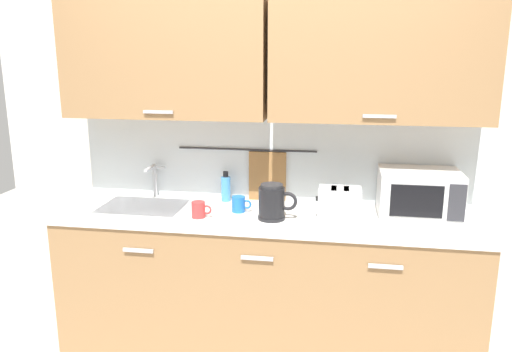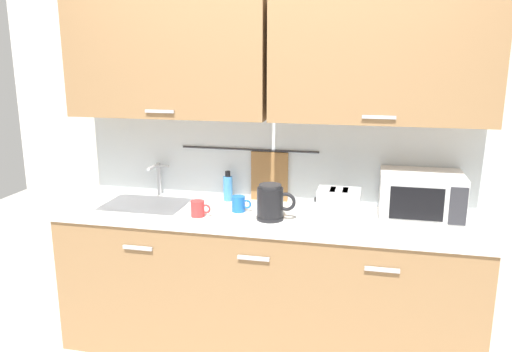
# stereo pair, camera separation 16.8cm
# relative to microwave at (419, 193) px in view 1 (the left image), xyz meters

# --- Properties ---
(counter_unit) EXTENTS (2.53, 0.64, 0.90)m
(counter_unit) POSITION_rel_microwave_xyz_m (-0.90, -0.11, -0.58)
(counter_unit) COLOR #997047
(counter_unit) RESTS_ON ground
(back_wall_assembly) EXTENTS (3.70, 0.41, 2.50)m
(back_wall_assembly) POSITION_rel_microwave_xyz_m (-0.89, 0.12, 0.49)
(back_wall_assembly) COLOR silver
(back_wall_assembly) RESTS_ON ground
(sink_faucet) EXTENTS (0.09, 0.17, 0.22)m
(sink_faucet) POSITION_rel_microwave_xyz_m (-1.67, 0.12, 0.01)
(sink_faucet) COLOR #B2B5BA
(sink_faucet) RESTS_ON counter_unit
(microwave) EXTENTS (0.46, 0.35, 0.27)m
(microwave) POSITION_rel_microwave_xyz_m (0.00, 0.00, 0.00)
(microwave) COLOR white
(microwave) RESTS_ON counter_unit
(electric_kettle) EXTENTS (0.23, 0.16, 0.21)m
(electric_kettle) POSITION_rel_microwave_xyz_m (-0.84, -0.21, -0.03)
(electric_kettle) COLOR black
(electric_kettle) RESTS_ON counter_unit
(dish_soap_bottle) EXTENTS (0.06, 0.06, 0.20)m
(dish_soap_bottle) POSITION_rel_microwave_xyz_m (-1.18, 0.11, -0.05)
(dish_soap_bottle) COLOR #3F8CD8
(dish_soap_bottle) RESTS_ON counter_unit
(mug_near_sink) EXTENTS (0.12, 0.08, 0.09)m
(mug_near_sink) POSITION_rel_microwave_xyz_m (-1.05, -0.11, -0.09)
(mug_near_sink) COLOR blue
(mug_near_sink) RESTS_ON counter_unit
(toaster) EXTENTS (0.26, 0.17, 0.19)m
(toaster) POSITION_rel_microwave_xyz_m (-0.46, -0.17, -0.04)
(toaster) COLOR #B7BABF
(toaster) RESTS_ON counter_unit
(mug_by_kettle) EXTENTS (0.12, 0.08, 0.09)m
(mug_by_kettle) POSITION_rel_microwave_xyz_m (-1.26, -0.25, -0.09)
(mug_by_kettle) COLOR red
(mug_by_kettle) RESTS_ON counter_unit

